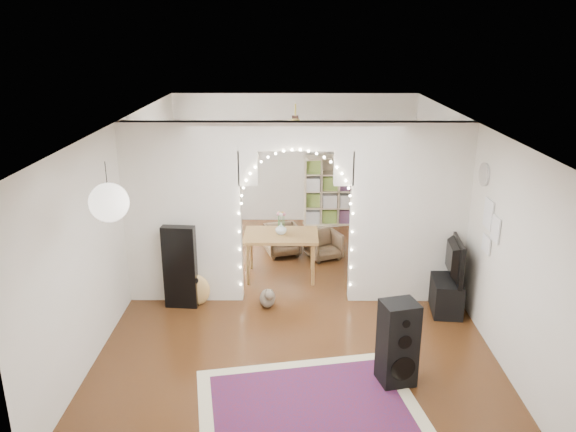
{
  "coord_description": "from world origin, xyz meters",
  "views": [
    {
      "loc": [
        -0.06,
        -7.79,
        3.89
      ],
      "look_at": [
        -0.12,
        0.3,
        1.22
      ],
      "focal_mm": 35.0,
      "sensor_mm": 36.0,
      "label": 1
    }
  ],
  "objects_px": {
    "bookcase": "(338,190)",
    "acoustic_guitar": "(196,278)",
    "floor_speaker": "(398,343)",
    "dining_chair_right": "(324,245)",
    "dining_chair_left": "(282,240)",
    "media_console": "(444,290)",
    "dining_table": "(281,238)"
  },
  "relations": [
    {
      "from": "acoustic_guitar",
      "to": "media_console",
      "type": "height_order",
      "value": "acoustic_guitar"
    },
    {
      "from": "acoustic_guitar",
      "to": "dining_table",
      "type": "bearing_deg",
      "value": 35.19
    },
    {
      "from": "dining_chair_left",
      "to": "dining_table",
      "type": "bearing_deg",
      "value": -105.94
    },
    {
      "from": "floor_speaker",
      "to": "dining_chair_right",
      "type": "distance_m",
      "value": 3.83
    },
    {
      "from": "media_console",
      "to": "bookcase",
      "type": "distance_m",
      "value": 3.99
    },
    {
      "from": "dining_chair_right",
      "to": "media_console",
      "type": "bearing_deg",
      "value": -71.88
    },
    {
      "from": "floor_speaker",
      "to": "media_console",
      "type": "relative_size",
      "value": 1.02
    },
    {
      "from": "acoustic_guitar",
      "to": "dining_chair_right",
      "type": "bearing_deg",
      "value": 38.37
    },
    {
      "from": "media_console",
      "to": "dining_chair_right",
      "type": "distance_m",
      "value": 2.5
    },
    {
      "from": "bookcase",
      "to": "acoustic_guitar",
      "type": "bearing_deg",
      "value": -136.52
    },
    {
      "from": "bookcase",
      "to": "media_console",
      "type": "bearing_deg",
      "value": -85.15
    },
    {
      "from": "media_console",
      "to": "dining_chair_left",
      "type": "height_order",
      "value": "dining_chair_left"
    },
    {
      "from": "media_console",
      "to": "dining_chair_right",
      "type": "bearing_deg",
      "value": 137.92
    },
    {
      "from": "floor_speaker",
      "to": "dining_chair_left",
      "type": "bearing_deg",
      "value": 94.46
    },
    {
      "from": "media_console",
      "to": "dining_chair_right",
      "type": "relative_size",
      "value": 1.84
    },
    {
      "from": "dining_chair_left",
      "to": "dining_chair_right",
      "type": "distance_m",
      "value": 0.77
    },
    {
      "from": "media_console",
      "to": "dining_table",
      "type": "relative_size",
      "value": 0.83
    },
    {
      "from": "bookcase",
      "to": "dining_chair_left",
      "type": "xyz_separation_m",
      "value": [
        -1.14,
        -1.72,
        -0.46
      ]
    },
    {
      "from": "floor_speaker",
      "to": "bookcase",
      "type": "height_order",
      "value": "bookcase"
    },
    {
      "from": "bookcase",
      "to": "dining_table",
      "type": "distance_m",
      "value": 2.96
    },
    {
      "from": "acoustic_guitar",
      "to": "dining_chair_left",
      "type": "bearing_deg",
      "value": 54.01
    },
    {
      "from": "bookcase",
      "to": "dining_chair_right",
      "type": "xyz_separation_m",
      "value": [
        -0.4,
        -1.9,
        -0.49
      ]
    },
    {
      "from": "dining_chair_right",
      "to": "dining_table",
      "type": "bearing_deg",
      "value": -156.76
    },
    {
      "from": "acoustic_guitar",
      "to": "media_console",
      "type": "distance_m",
      "value": 3.68
    },
    {
      "from": "floor_speaker",
      "to": "dining_chair_right",
      "type": "bearing_deg",
      "value": 84.71
    },
    {
      "from": "acoustic_guitar",
      "to": "dining_chair_right",
      "type": "height_order",
      "value": "acoustic_guitar"
    },
    {
      "from": "dining_chair_left",
      "to": "acoustic_guitar",
      "type": "bearing_deg",
      "value": -137.18
    },
    {
      "from": "acoustic_guitar",
      "to": "floor_speaker",
      "type": "height_order",
      "value": "acoustic_guitar"
    },
    {
      "from": "floor_speaker",
      "to": "dining_table",
      "type": "distance_m",
      "value": 3.26
    },
    {
      "from": "floor_speaker",
      "to": "bookcase",
      "type": "distance_m",
      "value": 5.68
    },
    {
      "from": "bookcase",
      "to": "dining_chair_left",
      "type": "bearing_deg",
      "value": -137.62
    },
    {
      "from": "acoustic_guitar",
      "to": "floor_speaker",
      "type": "bearing_deg",
      "value": -40.63
    }
  ]
}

